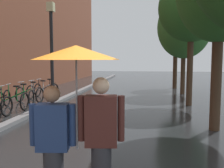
% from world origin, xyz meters
% --- Properties ---
extents(kerb_strip, '(0.30, 36.00, 0.12)m').
position_xyz_m(kerb_strip, '(-3.20, 10.00, 0.06)').
color(kerb_strip, slate).
rests_on(kerb_strip, ground).
extents(street_tree_2, '(2.73, 2.73, 5.49)m').
position_xyz_m(street_tree_2, '(2.61, 8.64, 4.06)').
color(street_tree_2, '#473323').
rests_on(street_tree_2, ground).
extents(street_tree_3, '(2.95, 2.95, 5.48)m').
position_xyz_m(street_tree_3, '(2.82, 12.28, 3.73)').
color(street_tree_3, '#473323').
rests_on(street_tree_3, ground).
extents(street_tree_4, '(2.22, 2.22, 5.12)m').
position_xyz_m(street_tree_4, '(2.68, 15.13, 3.71)').
color(street_tree_4, '#473323').
rests_on(street_tree_4, ground).
extents(parked_bicycle_4, '(1.09, 0.71, 0.96)m').
position_xyz_m(parked_bicycle_4, '(-4.32, 6.59, 0.38)').
color(parked_bicycle_4, black).
rests_on(parked_bicycle_4, ground).
extents(parked_bicycle_5, '(1.17, 0.84, 0.96)m').
position_xyz_m(parked_bicycle_5, '(-4.44, 7.36, 0.38)').
color(parked_bicycle_5, black).
rests_on(parked_bicycle_5, ground).
extents(parked_bicycle_6, '(1.15, 0.81, 0.96)m').
position_xyz_m(parked_bicycle_6, '(-4.46, 8.34, 0.38)').
color(parked_bicycle_6, black).
rests_on(parked_bicycle_6, ground).
extents(parked_bicycle_7, '(1.16, 0.83, 0.96)m').
position_xyz_m(parked_bicycle_7, '(-4.33, 9.12, 0.38)').
color(parked_bicycle_7, black).
rests_on(parked_bicycle_7, ground).
extents(parked_bicycle_8, '(1.14, 0.80, 0.96)m').
position_xyz_m(parked_bicycle_8, '(-4.38, 10.06, 0.38)').
color(parked_bicycle_8, black).
rests_on(parked_bicycle_8, ground).
extents(couple_under_umbrella, '(1.20, 1.10, 2.12)m').
position_xyz_m(couple_under_umbrella, '(-0.03, 0.72, 1.39)').
color(couple_under_umbrella, '#2D2D33').
rests_on(couple_under_umbrella, ground).
extents(street_lamp_post, '(0.24, 0.24, 3.96)m').
position_xyz_m(street_lamp_post, '(-2.60, 6.41, 2.34)').
color(street_lamp_post, black).
rests_on(street_lamp_post, ground).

